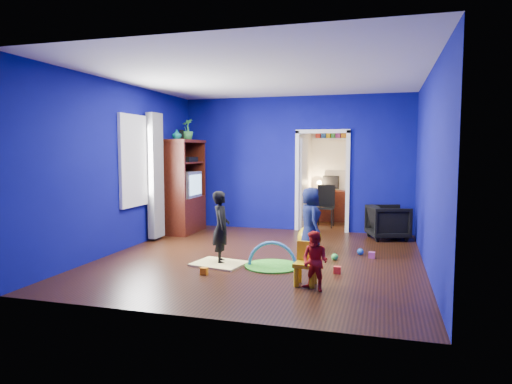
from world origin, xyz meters
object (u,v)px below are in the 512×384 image
(toddler_red, at_px, (315,261))
(crt_tv, at_px, (185,184))
(vase, at_px, (177,134))
(kid_chair, at_px, (306,266))
(armchair, at_px, (388,222))
(play_mat, at_px, (272,266))
(folding_chair, at_px, (325,207))
(hopper_ball, at_px, (310,237))
(tv_armoire, at_px, (184,186))
(child_navy, at_px, (310,220))
(child_black, at_px, (221,227))
(study_desk, at_px, (330,206))

(toddler_red, height_order, crt_tv, crt_tv)
(vase, height_order, kid_chair, vase)
(armchair, bearing_deg, vase, 80.95)
(play_mat, height_order, folding_chair, folding_chair)
(crt_tv, xyz_separation_m, hopper_ball, (2.80, -0.96, -0.81))
(tv_armoire, relative_size, kid_chair, 3.92)
(child_navy, xyz_separation_m, vase, (-2.89, 0.91, 1.50))
(vase, bearing_deg, tv_armoire, 90.00)
(tv_armoire, relative_size, crt_tv, 2.80)
(vase, bearing_deg, toddler_red, -42.52)
(child_black, bearing_deg, crt_tv, 12.27)
(kid_chair, distance_m, study_desk, 5.57)
(child_navy, height_order, crt_tv, crt_tv)
(child_black, distance_m, study_desk, 4.90)
(armchair, xyz_separation_m, crt_tv, (-4.14, -0.39, 0.68))
(child_black, bearing_deg, child_navy, -70.52)
(vase, bearing_deg, child_black, -50.07)
(armchair, height_order, crt_tv, crt_tv)
(child_navy, distance_m, hopper_ball, 0.43)
(hopper_ball, height_order, study_desk, study_desk)
(armchair, xyz_separation_m, toddler_red, (-0.89, -3.70, 0.04))
(vase, height_order, hopper_ball, vase)
(crt_tv, xyz_separation_m, play_mat, (2.46, -2.33, -1.01))
(child_black, relative_size, kid_chair, 2.24)
(child_black, xyz_separation_m, study_desk, (1.11, 4.77, -0.18))
(child_navy, height_order, hopper_ball, child_navy)
(toddler_red, bearing_deg, child_black, 172.02)
(crt_tv, relative_size, study_desk, 0.80)
(toddler_red, bearing_deg, tv_armoire, 158.69)
(kid_chair, height_order, play_mat, kid_chair)
(toddler_red, bearing_deg, study_desk, 118.73)
(armchair, height_order, play_mat, armchair)
(vase, distance_m, play_mat, 3.82)
(child_black, distance_m, vase, 3.03)
(play_mat, distance_m, study_desk, 4.80)
(child_black, bearing_deg, hopper_ball, -63.50)
(vase, relative_size, play_mat, 0.24)
(crt_tv, bearing_deg, child_black, -54.57)
(toddler_red, height_order, folding_chair, folding_chair)
(child_navy, bearing_deg, folding_chair, -23.27)
(crt_tv, bearing_deg, tv_armoire, 180.00)
(armchair, xyz_separation_m, play_mat, (-1.67, -2.71, -0.32))
(child_navy, distance_m, folding_chair, 2.70)
(child_black, relative_size, vase, 5.60)
(armchair, xyz_separation_m, kid_chair, (-1.04, -3.50, -0.09))
(child_black, relative_size, child_navy, 1.00)
(crt_tv, relative_size, folding_chair, 0.76)
(study_desk, bearing_deg, crt_tv, -138.47)
(child_black, distance_m, child_navy, 1.64)
(tv_armoire, height_order, study_desk, tv_armoire)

